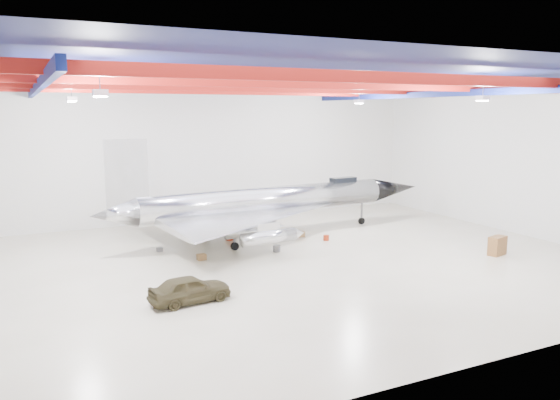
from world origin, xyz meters
TOP-DOWN VIEW (x-y plane):
  - floor at (0.00, 0.00)m, footprint 40.00×40.00m
  - wall_back at (0.00, 15.00)m, footprint 40.00×0.00m
  - wall_right at (20.00, 0.00)m, footprint 0.00×30.00m
  - ceiling at (0.00, 0.00)m, footprint 40.00×40.00m
  - ceiling_structure at (0.00, 0.00)m, footprint 39.50×29.50m
  - jet_aircraft at (2.87, 6.78)m, footprint 26.76×16.42m
  - jeep at (-6.15, -4.23)m, footprint 4.04×1.99m
  - desk at (13.84, -4.19)m, footprint 1.44×0.98m
  - crate_ply at (-3.38, 2.76)m, footprint 0.55×0.45m
  - toolbox_red at (0.03, 6.90)m, footprint 0.64×0.59m
  - engine_drum at (1.62, 2.57)m, footprint 0.61×0.61m
  - parts_bin at (4.99, 5.64)m, footprint 0.62×0.53m
  - crate_small at (-5.21, 5.91)m, footprint 0.40×0.34m
  - tool_chest at (6.09, 3.89)m, footprint 0.45×0.45m

SIDE VIEW (x-z plane):
  - floor at x=0.00m, z-range 0.00..0.00m
  - crate_small at x=-5.21m, z-range 0.00..0.26m
  - toolbox_red at x=0.03m, z-range 0.00..0.36m
  - crate_ply at x=-3.38m, z-range 0.00..0.37m
  - tool_chest at x=6.09m, z-range 0.00..0.37m
  - parts_bin at x=4.99m, z-range 0.00..0.38m
  - engine_drum at x=1.62m, z-range 0.00..0.43m
  - desk at x=13.84m, z-range 0.00..1.20m
  - jeep at x=-6.15m, z-range 0.00..1.33m
  - jet_aircraft at x=2.87m, z-range -1.25..6.04m
  - wall_back at x=0.00m, z-range -14.50..25.50m
  - wall_right at x=20.00m, z-range -9.50..20.50m
  - ceiling_structure at x=0.00m, z-range 9.79..10.86m
  - ceiling at x=0.00m, z-range 11.00..11.00m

